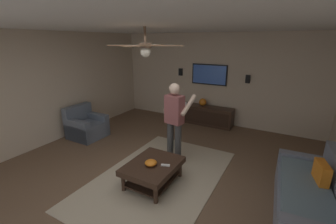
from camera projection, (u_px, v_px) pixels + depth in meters
ground_plane at (146, 183)px, 4.04m from camera, size 8.78×8.78×0.00m
wall_back_tv at (215, 79)px, 6.72m from camera, size 0.10×6.26×2.65m
wall_side_far at (31, 92)px, 5.07m from camera, size 7.52×0.10×2.65m
ceiling_slab at (140, 20)px, 3.22m from camera, size 7.52×6.26×0.10m
area_rug at (159, 177)px, 4.19m from camera, size 3.18×2.01×0.01m
couch at (313, 200)px, 3.13m from camera, size 1.95×0.99×0.87m
armchair at (86, 127)px, 5.91m from camera, size 0.80×0.81×0.82m
coffee_table at (153, 169)px, 3.94m from camera, size 1.00×0.80×0.40m
media_console at (204, 115)px, 6.84m from camera, size 0.45×1.70×0.55m
tv at (209, 75)px, 6.68m from camera, size 0.05×1.07×0.60m
person_standing at (175, 118)px, 4.59m from camera, size 0.59×0.60×1.64m
bowl at (151, 163)px, 3.83m from camera, size 0.21×0.21×0.09m
remote_white at (165, 165)px, 3.83m from camera, size 0.09×0.16×0.02m
vase_round at (203, 102)px, 6.81m from camera, size 0.22×0.22×0.22m
wall_speaker_left at (248, 79)px, 6.19m from camera, size 0.06×0.12×0.22m
wall_speaker_right at (181, 72)px, 7.13m from camera, size 0.06×0.12×0.22m
ceiling_fan at (145, 47)px, 3.51m from camera, size 1.20×1.18×0.46m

